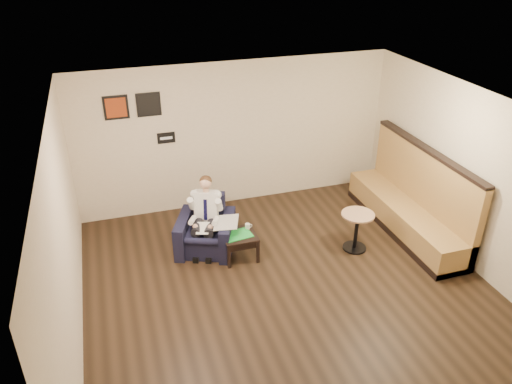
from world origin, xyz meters
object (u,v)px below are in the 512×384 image
object	(u,v)px
smartphone	(239,229)
cafe_table	(356,231)
green_folder	(238,235)
banquette	(409,192)
armchair	(205,227)
coffee_mug	(247,226)
seated_man	(204,222)
side_table	(239,246)

from	to	relation	value
smartphone	cafe_table	distance (m)	1.97
green_folder	banquette	world-z (taller)	banquette
armchair	cafe_table	world-z (taller)	armchair
green_folder	cafe_table	distance (m)	2.01
coffee_mug	seated_man	bearing A→B (deg)	165.77
seated_man	coffee_mug	world-z (taller)	seated_man
armchair	side_table	world-z (taller)	armchair
side_table	banquette	xyz separation A→B (m)	(3.08, -0.07, 0.54)
side_table	coffee_mug	distance (m)	0.34
seated_man	green_folder	bearing A→B (deg)	-10.59
seated_man	banquette	size ratio (longest dim) A/B	0.41
green_folder	banquette	xyz separation A→B (m)	(3.11, -0.05, 0.31)
banquette	side_table	bearing A→B (deg)	178.69
seated_man	smartphone	distance (m)	0.60
side_table	green_folder	xyz separation A→B (m)	(-0.03, -0.02, 0.23)
side_table	cafe_table	xyz separation A→B (m)	(1.95, -0.35, 0.12)
armchair	banquette	world-z (taller)	banquette
armchair	smartphone	distance (m)	0.58
green_folder	banquette	size ratio (longest dim) A/B	0.15
seated_man	side_table	bearing A→B (deg)	-7.44
seated_man	green_folder	distance (m)	0.60
armchair	green_folder	bearing A→B (deg)	-21.25
side_table	coffee_mug	bearing A→B (deg)	33.73
green_folder	smartphone	size ratio (longest dim) A/B	3.21
seated_man	side_table	size ratio (longest dim) A/B	2.23
armchair	green_folder	world-z (taller)	armchair
smartphone	banquette	xyz separation A→B (m)	(3.03, -0.23, 0.31)
side_table	smartphone	size ratio (longest dim) A/B	3.93
seated_man	smartphone	xyz separation A→B (m)	(0.57, -0.14, -0.16)
armchair	cafe_table	xyz separation A→B (m)	(2.42, -0.76, -0.10)
cafe_table	seated_man	bearing A→B (deg)	165.22
side_table	cafe_table	world-z (taller)	cafe_table
coffee_mug	cafe_table	xyz separation A→B (m)	(1.77, -0.47, -0.15)
banquette	armchair	bearing A→B (deg)	172.42
green_folder	smartphone	distance (m)	0.19
cafe_table	side_table	bearing A→B (deg)	169.66
seated_man	smartphone	world-z (taller)	seated_man
armchair	cafe_table	distance (m)	2.54
coffee_mug	smartphone	size ratio (longest dim) A/B	0.68
armchair	coffee_mug	size ratio (longest dim) A/B	9.72
seated_man	cafe_table	bearing A→B (deg)	7.47
armchair	green_folder	xyz separation A→B (m)	(0.44, -0.42, 0.01)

